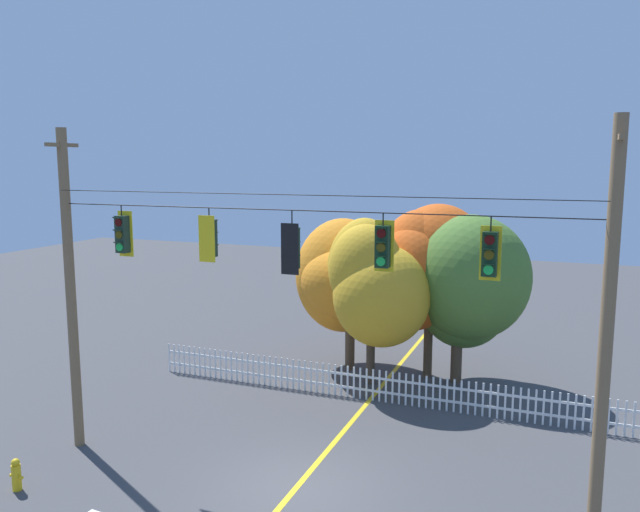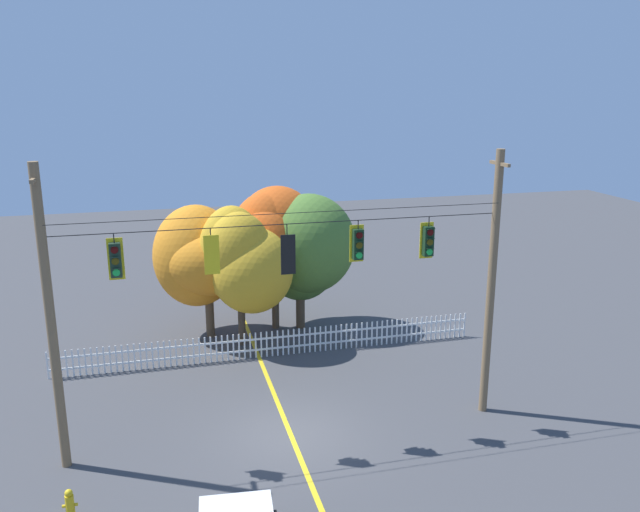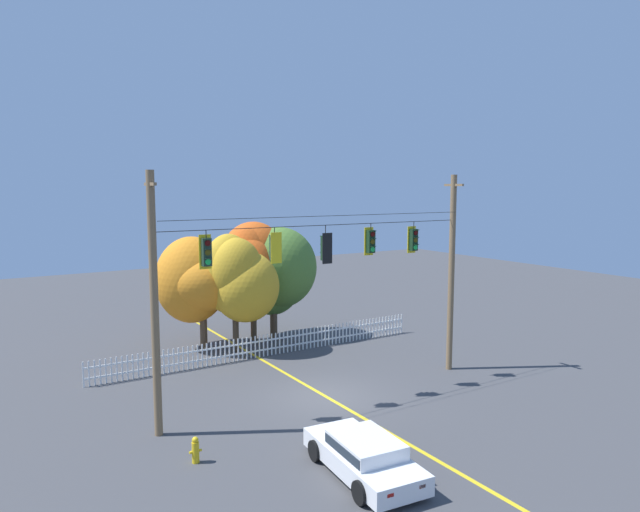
% 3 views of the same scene
% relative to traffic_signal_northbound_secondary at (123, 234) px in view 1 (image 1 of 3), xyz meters
% --- Properties ---
extents(ground, '(80.00, 80.00, 0.00)m').
position_rel_traffic_signal_northbound_secondary_xyz_m(ground, '(4.81, -0.01, -6.04)').
color(ground, '#424244').
extents(lane_centerline_stripe, '(0.16, 36.00, 0.01)m').
position_rel_traffic_signal_northbound_secondary_xyz_m(lane_centerline_stripe, '(4.81, -0.01, -6.03)').
color(lane_centerline_stripe, gold).
rests_on(lane_centerline_stripe, ground).
extents(signal_support_span, '(13.52, 1.10, 8.76)m').
position_rel_traffic_signal_northbound_secondary_xyz_m(signal_support_span, '(4.81, -0.01, -1.57)').
color(signal_support_span, brown).
rests_on(signal_support_span, ground).
extents(traffic_signal_northbound_secondary, '(0.43, 0.38, 1.34)m').
position_rel_traffic_signal_northbound_secondary_xyz_m(traffic_signal_northbound_secondary, '(0.00, 0.00, 0.00)').
color(traffic_signal_northbound_secondary, black).
extents(traffic_signal_eastbound_side, '(0.43, 0.38, 1.30)m').
position_rel_traffic_signal_northbound_secondary_xyz_m(traffic_signal_eastbound_side, '(2.59, -0.02, 0.01)').
color(traffic_signal_eastbound_side, black).
extents(traffic_signal_southbound_primary, '(0.43, 0.38, 1.46)m').
position_rel_traffic_signal_northbound_secondary_xyz_m(traffic_signal_southbound_primary, '(4.77, -0.02, -0.13)').
color(traffic_signal_southbound_primary, black).
extents(traffic_signal_northbound_primary, '(0.43, 0.38, 1.30)m').
position_rel_traffic_signal_northbound_secondary_xyz_m(traffic_signal_northbound_primary, '(6.92, -0.00, 0.02)').
color(traffic_signal_northbound_primary, black).
extents(traffic_signal_westbound_side, '(0.43, 0.38, 1.34)m').
position_rel_traffic_signal_northbound_secondary_xyz_m(traffic_signal_westbound_side, '(9.18, -0.00, -0.02)').
color(traffic_signal_westbound_side, black).
extents(white_picket_fence, '(17.02, 0.06, 1.08)m').
position_rel_traffic_signal_northbound_secondary_xyz_m(white_picket_fence, '(5.36, 6.20, -5.49)').
color(white_picket_fence, white).
rests_on(white_picket_fence, ground).
extents(autumn_maple_near_fence, '(4.31, 4.10, 5.76)m').
position_rel_traffic_signal_northbound_secondary_xyz_m(autumn_maple_near_fence, '(2.94, 9.08, -2.51)').
color(autumn_maple_near_fence, brown).
rests_on(autumn_maple_near_fence, ground).
extents(autumn_maple_mid, '(3.80, 3.30, 5.95)m').
position_rel_traffic_signal_northbound_secondary_xyz_m(autumn_maple_mid, '(4.46, 7.54, -2.34)').
color(autumn_maple_mid, '#473828').
rests_on(autumn_maple_mid, ground).
extents(autumn_oak_far_east, '(3.97, 3.80, 6.38)m').
position_rel_traffic_signal_northbound_secondary_xyz_m(autumn_oak_far_east, '(5.89, 9.29, -1.82)').
color(autumn_oak_far_east, brown).
rests_on(autumn_oak_far_east, ground).
extents(autumn_maple_far_west, '(4.19, 3.82, 6.08)m').
position_rel_traffic_signal_northbound_secondary_xyz_m(autumn_maple_far_west, '(7.46, 9.18, -2.37)').
color(autumn_maple_far_west, brown).
rests_on(autumn_maple_far_west, ground).
extents(fire_hydrant, '(0.38, 0.22, 0.81)m').
position_rel_traffic_signal_northbound_secondary_xyz_m(fire_hydrant, '(-1.44, -2.52, -5.64)').
color(fire_hydrant, gold).
rests_on(fire_hydrant, ground).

